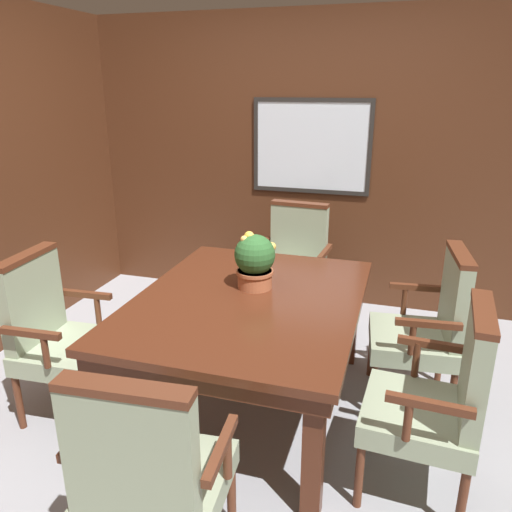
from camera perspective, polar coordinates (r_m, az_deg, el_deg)
ground_plane at (r=3.14m, az=-3.35°, el=-17.56°), size 14.00×14.00×0.00m
wall_back at (r=4.39m, az=5.00°, el=10.54°), size 7.20×0.08×2.45m
dining_table at (r=2.89m, az=-0.87°, el=-6.40°), size 1.25×1.61×0.72m
chair_left_near at (r=3.13m, az=-21.87°, el=-7.99°), size 0.53×0.58×0.98m
chair_right_near at (r=2.50m, az=20.16°, el=-14.97°), size 0.53×0.58×0.98m
chair_head_near at (r=2.03m, az=-12.03°, el=-23.23°), size 0.58×0.54×0.98m
chair_right_far at (r=3.16m, az=19.08°, el=-7.39°), size 0.55×0.59×0.98m
chair_head_far at (r=4.01m, az=4.34°, el=-0.68°), size 0.58×0.54×0.98m
potted_plant at (r=2.93m, az=-0.14°, el=-0.51°), size 0.24×0.26×0.34m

